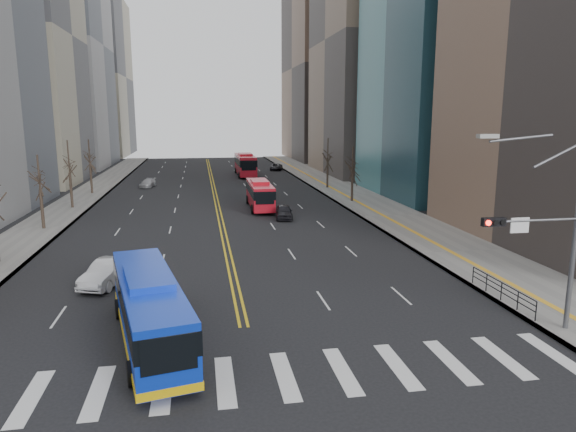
{
  "coord_description": "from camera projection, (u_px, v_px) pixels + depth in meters",
  "views": [
    {
      "loc": [
        -1.89,
        -18.54,
        10.16
      ],
      "look_at": [
        3.53,
        12.83,
        3.93
      ],
      "focal_mm": 32.0,
      "sensor_mm": 36.0,
      "label": 1
    }
  ],
  "objects": [
    {
      "name": "blue_bus",
      "position": [
        149.0,
        307.0,
        23.01
      ],
      "size": [
        4.66,
        11.5,
        3.29
      ],
      "color": "#0C2FBE",
      "rests_on": "ground"
    },
    {
      "name": "centerline",
      "position": [
        214.0,
        188.0,
        73.39
      ],
      "size": [
        0.55,
        100.0,
        0.01
      ],
      "color": "gold",
      "rests_on": "ground"
    },
    {
      "name": "car_dark_far",
      "position": [
        276.0,
        167.0,
        97.5
      ],
      "size": [
        3.15,
        4.84,
        1.24
      ],
      "primitive_type": "imported",
      "rotation": [
        0.0,
        0.0,
        -0.27
      ],
      "color": "black",
      "rests_on": "ground"
    },
    {
      "name": "pedestrian_railing",
      "position": [
        502.0,
        288.0,
        28.24
      ],
      "size": [
        0.06,
        6.06,
        1.02
      ],
      "color": "black",
      "rests_on": "sidewalk_right"
    },
    {
      "name": "signal_mast",
      "position": [
        548.0,
        234.0,
        23.5
      ],
      "size": [
        5.37,
        0.37,
        9.39
      ],
      "color": "slate",
      "rests_on": "ground"
    },
    {
      "name": "red_bus_near",
      "position": [
        260.0,
        193.0,
        57.03
      ],
      "size": [
        2.62,
        9.89,
        3.16
      ],
      "color": "red",
      "rests_on": "ground"
    },
    {
      "name": "car_dark_mid",
      "position": [
        284.0,
        212.0,
        51.52
      ],
      "size": [
        2.11,
        4.23,
        1.38
      ],
      "primitive_type": "imported",
      "rotation": [
        0.0,
        0.0,
        -0.12
      ],
      "color": "black",
      "rests_on": "ground"
    },
    {
      "name": "sidewalk_left",
      "position": [
        76.0,
        202.0,
        60.94
      ],
      "size": [
        5.0,
        130.0,
        0.15
      ],
      "primitive_type": "cube",
      "color": "gray",
      "rests_on": "ground"
    },
    {
      "name": "ground",
      "position": [
        255.0,
        378.0,
        20.2
      ],
      "size": [
        220.0,
        220.0,
        0.0
      ],
      "primitive_type": "plane",
      "color": "black"
    },
    {
      "name": "crosswalk",
      "position": [
        255.0,
        378.0,
        20.2
      ],
      "size": [
        26.7,
        4.0,
        0.01
      ],
      "color": "silver",
      "rests_on": "ground"
    },
    {
      "name": "street_trees",
      "position": [
        146.0,
        169.0,
        51.48
      ],
      "size": [
        35.2,
        47.2,
        7.6
      ],
      "color": "black",
      "rests_on": "ground"
    },
    {
      "name": "office_towers",
      "position": [
        208.0,
        28.0,
        81.88
      ],
      "size": [
        83.0,
        134.0,
        58.0
      ],
      "color": "gray",
      "rests_on": "ground"
    },
    {
      "name": "car_white",
      "position": [
        108.0,
        272.0,
        31.28
      ],
      "size": [
        3.11,
        4.97,
        1.55
      ],
      "primitive_type": "imported",
      "rotation": [
        0.0,
        0.0,
        -0.34
      ],
      "color": "silver",
      "rests_on": "ground"
    },
    {
      "name": "red_bus_far",
      "position": [
        245.0,
        163.0,
        88.56
      ],
      "size": [
        3.11,
        12.17,
        3.83
      ],
      "color": "red",
      "rests_on": "ground"
    },
    {
      "name": "car_silver",
      "position": [
        148.0,
        183.0,
        74.25
      ],
      "size": [
        2.39,
        4.28,
        1.17
      ],
      "primitive_type": "imported",
      "rotation": [
        0.0,
        0.0,
        -0.2
      ],
      "color": "#ABACB1",
      "rests_on": "ground"
    },
    {
      "name": "sidewalk_right",
      "position": [
        352.0,
        195.0,
        66.63
      ],
      "size": [
        7.0,
        130.0,
        0.15
      ],
      "primitive_type": "cube",
      "color": "gray",
      "rests_on": "ground"
    }
  ]
}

